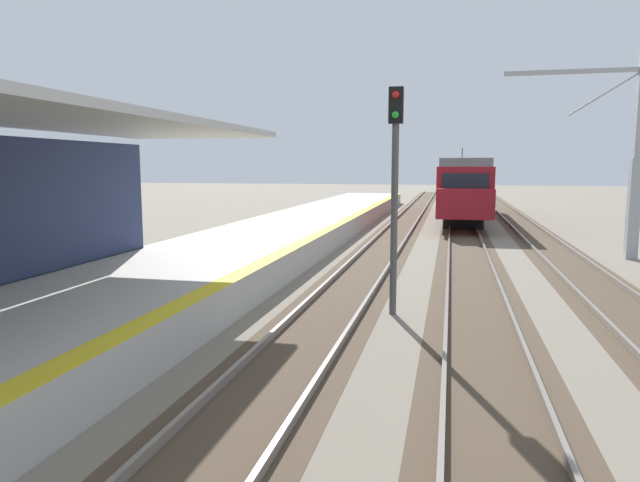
{
  "coord_description": "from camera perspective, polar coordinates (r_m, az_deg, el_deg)",
  "views": [
    {
      "loc": [
        4.61,
        2.1,
        3.45
      ],
      "look_at": [
        2.31,
        12.13,
        2.1
      ],
      "focal_mm": 32.14,
      "sensor_mm": 36.0,
      "label": 1
    }
  ],
  "objects": [
    {
      "name": "station_platform",
      "position": [
        15.89,
        -13.95,
        -3.62
      ],
      "size": [
        5.0,
        80.0,
        0.91
      ],
      "color": "#B7B5AD",
      "rests_on": "ground"
    },
    {
      "name": "track_pair_nearest_platform",
      "position": [
        18.42,
        4.23,
        -3.19
      ],
      "size": [
        2.34,
        120.0,
        0.16
      ],
      "color": "#4C3D2D",
      "rests_on": "ground"
    },
    {
      "name": "track_pair_middle",
      "position": [
        18.23,
        14.87,
        -3.53
      ],
      "size": [
        2.34,
        120.0,
        0.16
      ],
      "color": "#4C3D2D",
      "rests_on": "ground"
    },
    {
      "name": "track_pair_far_side",
      "position": [
        18.67,
        25.37,
        -3.75
      ],
      "size": [
        2.34,
        120.0,
        0.16
      ],
      "color": "#4C3D2D",
      "rests_on": "ground"
    },
    {
      "name": "approaching_train",
      "position": [
        38.75,
        13.98,
        5.37
      ],
      "size": [
        2.93,
        19.6,
        4.76
      ],
      "color": "maroon",
      "rests_on": "ground"
    },
    {
      "name": "rail_signal_post",
      "position": [
        13.22,
        7.46,
        6.3
      ],
      "size": [
        0.32,
        0.34,
        5.2
      ],
      "color": "#4C4C4C",
      "rests_on": "ground"
    },
    {
      "name": "catenary_pylon_far_side",
      "position": [
        24.06,
        28.32,
        6.95
      ],
      "size": [
        5.0,
        0.4,
        7.5
      ],
      "color": "#9EA3A8",
      "rests_on": "ground"
    }
  ]
}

